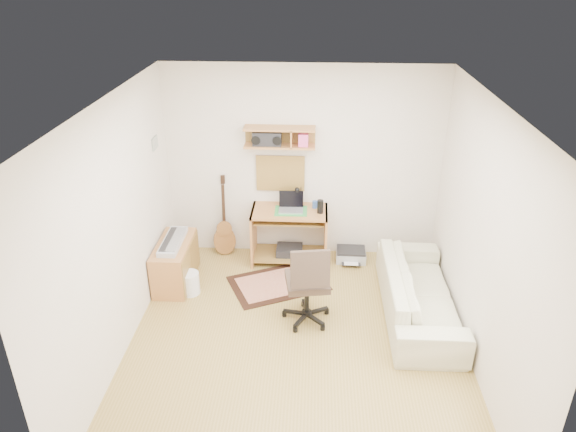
# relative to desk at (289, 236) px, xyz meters

# --- Properties ---
(floor) EXTENTS (3.60, 4.00, 0.01)m
(floor) POSITION_rel_desk_xyz_m (0.17, -1.73, -0.38)
(floor) COLOR #A38544
(floor) RESTS_ON ground
(ceiling) EXTENTS (3.60, 4.00, 0.01)m
(ceiling) POSITION_rel_desk_xyz_m (0.17, -1.73, 2.23)
(ceiling) COLOR white
(ceiling) RESTS_ON ground
(back_wall) EXTENTS (3.60, 0.01, 2.60)m
(back_wall) POSITION_rel_desk_xyz_m (0.17, 0.28, 0.93)
(back_wall) COLOR beige
(back_wall) RESTS_ON ground
(left_wall) EXTENTS (0.01, 4.00, 2.60)m
(left_wall) POSITION_rel_desk_xyz_m (-1.64, -1.73, 0.93)
(left_wall) COLOR beige
(left_wall) RESTS_ON ground
(right_wall) EXTENTS (0.01, 4.00, 2.60)m
(right_wall) POSITION_rel_desk_xyz_m (1.97, -1.73, 0.93)
(right_wall) COLOR beige
(right_wall) RESTS_ON ground
(wall_shelf) EXTENTS (0.90, 0.25, 0.26)m
(wall_shelf) POSITION_rel_desk_xyz_m (-0.13, 0.15, 1.32)
(wall_shelf) COLOR #BA7A41
(wall_shelf) RESTS_ON back_wall
(cork_board) EXTENTS (0.64, 0.03, 0.49)m
(cork_board) POSITION_rel_desk_xyz_m (-0.13, 0.25, 0.79)
(cork_board) COLOR tan
(cork_board) RESTS_ON back_wall
(wall_photo) EXTENTS (0.02, 0.20, 0.15)m
(wall_photo) POSITION_rel_desk_xyz_m (-1.62, -0.23, 1.34)
(wall_photo) COLOR #4C8CBF
(wall_photo) RESTS_ON left_wall
(desk) EXTENTS (1.00, 0.55, 0.75)m
(desk) POSITION_rel_desk_xyz_m (0.00, 0.00, 0.00)
(desk) COLOR #BA7A41
(desk) RESTS_ON floor
(laptop) EXTENTS (0.32, 0.32, 0.24)m
(laptop) POSITION_rel_desk_xyz_m (0.02, -0.02, 0.50)
(laptop) COLOR silver
(laptop) RESTS_ON desk
(speaker) EXTENTS (0.08, 0.08, 0.18)m
(speaker) POSITION_rel_desk_xyz_m (0.40, -0.05, 0.46)
(speaker) COLOR black
(speaker) RESTS_ON desk
(desk_lamp) EXTENTS (0.10, 0.10, 0.29)m
(desk_lamp) POSITION_rel_desk_xyz_m (0.14, 0.14, 0.52)
(desk_lamp) COLOR black
(desk_lamp) RESTS_ON desk
(pencil_cup) EXTENTS (0.07, 0.07, 0.10)m
(pencil_cup) POSITION_rel_desk_xyz_m (0.33, 0.10, 0.42)
(pencil_cup) COLOR #33569A
(pencil_cup) RESTS_ON desk
(boombox) EXTENTS (0.36, 0.17, 0.19)m
(boombox) POSITION_rel_desk_xyz_m (-0.29, 0.15, 1.30)
(boombox) COLOR black
(boombox) RESTS_ON wall_shelf
(rug) EXTENTS (1.38, 1.19, 0.02)m
(rug) POSITION_rel_desk_xyz_m (-0.11, -0.60, -0.37)
(rug) COLOR #D6B490
(rug) RESTS_ON floor
(task_chair) EXTENTS (0.60, 0.60, 1.03)m
(task_chair) POSITION_rel_desk_xyz_m (0.26, -1.32, 0.14)
(task_chair) COLOR #372A20
(task_chair) RESTS_ON floor
(cabinet) EXTENTS (0.40, 0.90, 0.55)m
(cabinet) POSITION_rel_desk_xyz_m (-1.41, -0.61, -0.10)
(cabinet) COLOR #BA7A41
(cabinet) RESTS_ON floor
(music_keyboard) EXTENTS (0.22, 0.71, 0.06)m
(music_keyboard) POSITION_rel_desk_xyz_m (-1.41, -0.61, 0.21)
(music_keyboard) COLOR #B2B5BA
(music_keyboard) RESTS_ON cabinet
(guitar) EXTENTS (0.35, 0.27, 1.14)m
(guitar) POSITION_rel_desk_xyz_m (-0.91, 0.13, 0.20)
(guitar) COLOR #925E2D
(guitar) RESTS_ON floor
(waste_basket) EXTENTS (0.31, 0.31, 0.28)m
(waste_basket) POSITION_rel_desk_xyz_m (-1.18, -0.86, -0.23)
(waste_basket) COLOR white
(waste_basket) RESTS_ON floor
(printer) EXTENTS (0.41, 0.32, 0.15)m
(printer) POSITION_rel_desk_xyz_m (0.84, 0.05, -0.29)
(printer) COLOR #A5A8AA
(printer) RESTS_ON floor
(sofa) EXTENTS (0.58, 1.97, 0.77)m
(sofa) POSITION_rel_desk_xyz_m (1.55, -1.13, 0.01)
(sofa) COLOR beige
(sofa) RESTS_ON floor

